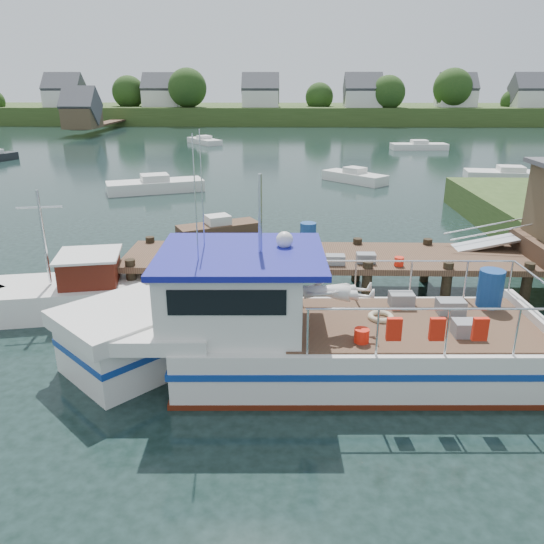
{
  "coord_description": "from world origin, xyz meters",
  "views": [
    {
      "loc": [
        -0.59,
        -17.02,
        6.88
      ],
      "look_at": [
        -1.0,
        -1.5,
        1.3
      ],
      "focal_mm": 35.0,
      "sensor_mm": 36.0,
      "label": 1
    }
  ],
  "objects_px": {
    "moored_b": "(355,177)",
    "work_boat": "(66,293)",
    "moored_far": "(419,146)",
    "moored_d": "(204,141)",
    "dock": "(501,232)",
    "lobster_boat": "(295,333)",
    "moored_rowboat": "(218,230)",
    "moored_c": "(510,175)",
    "moored_a": "(155,185)"
  },
  "relations": [
    {
      "from": "dock",
      "to": "work_boat",
      "type": "bearing_deg",
      "value": -173.0
    },
    {
      "from": "moored_c",
      "to": "moored_d",
      "type": "relative_size",
      "value": 1.18
    },
    {
      "from": "moored_rowboat",
      "to": "moored_c",
      "type": "xyz_separation_m",
      "value": [
        19.83,
        16.27,
        -0.03
      ]
    },
    {
      "from": "moored_d",
      "to": "moored_far",
      "type": "bearing_deg",
      "value": -16.71
    },
    {
      "from": "moored_rowboat",
      "to": "moored_d",
      "type": "height_order",
      "value": "moored_rowboat"
    },
    {
      "from": "moored_b",
      "to": "moored_d",
      "type": "bearing_deg",
      "value": 130.79
    },
    {
      "from": "moored_c",
      "to": "moored_d",
      "type": "bearing_deg",
      "value": 156.02
    },
    {
      "from": "moored_a",
      "to": "work_boat",
      "type": "bearing_deg",
      "value": -86.06
    },
    {
      "from": "moored_rowboat",
      "to": "moored_c",
      "type": "distance_m",
      "value": 25.64
    },
    {
      "from": "moored_far",
      "to": "moored_c",
      "type": "xyz_separation_m",
      "value": [
        2.41,
        -18.63,
        0.0
      ]
    },
    {
      "from": "lobster_boat",
      "to": "moored_d",
      "type": "bearing_deg",
      "value": 99.23
    },
    {
      "from": "lobster_boat",
      "to": "moored_c",
      "type": "xyz_separation_m",
      "value": [
        16.44,
        28.25,
        -0.7
      ]
    },
    {
      "from": "moored_b",
      "to": "moored_c",
      "type": "height_order",
      "value": "moored_b"
    },
    {
      "from": "lobster_boat",
      "to": "moored_far",
      "type": "relative_size",
      "value": 2.07
    },
    {
      "from": "work_boat",
      "to": "moored_b",
      "type": "distance_m",
      "value": 26.18
    },
    {
      "from": "moored_far",
      "to": "moored_d",
      "type": "xyz_separation_m",
      "value": [
        -23.96,
        5.01,
        -0.02
      ]
    },
    {
      "from": "lobster_boat",
      "to": "moored_a",
      "type": "distance_m",
      "value": 24.68
    },
    {
      "from": "moored_rowboat",
      "to": "moored_d",
      "type": "distance_m",
      "value": 40.44
    },
    {
      "from": "moored_b",
      "to": "work_boat",
      "type": "bearing_deg",
      "value": -106.56
    },
    {
      "from": "dock",
      "to": "moored_far",
      "type": "height_order",
      "value": "dock"
    },
    {
      "from": "work_boat",
      "to": "moored_rowboat",
      "type": "bearing_deg",
      "value": 54.74
    },
    {
      "from": "moored_c",
      "to": "moored_d",
      "type": "height_order",
      "value": "moored_c"
    },
    {
      "from": "work_boat",
      "to": "dock",
      "type": "bearing_deg",
      "value": -4.05
    },
    {
      "from": "lobster_boat",
      "to": "moored_a",
      "type": "bearing_deg",
      "value": 109.59
    },
    {
      "from": "moored_rowboat",
      "to": "moored_a",
      "type": "xyz_separation_m",
      "value": [
        -5.54,
        11.02,
        0.02
      ]
    },
    {
      "from": "moored_rowboat",
      "to": "moored_c",
      "type": "relative_size",
      "value": 0.59
    },
    {
      "from": "dock",
      "to": "moored_far",
      "type": "bearing_deg",
      "value": 80.2
    },
    {
      "from": "dock",
      "to": "moored_rowboat",
      "type": "height_order",
      "value": "dock"
    },
    {
      "from": "moored_a",
      "to": "moored_c",
      "type": "relative_size",
      "value": 0.99
    },
    {
      "from": "dock",
      "to": "moored_a",
      "type": "bearing_deg",
      "value": 131.65
    },
    {
      "from": "lobster_boat",
      "to": "dock",
      "type": "bearing_deg",
      "value": 35.97
    },
    {
      "from": "moored_far",
      "to": "moored_rowboat",
      "type": "bearing_deg",
      "value": -134.53
    },
    {
      "from": "moored_rowboat",
      "to": "moored_c",
      "type": "height_order",
      "value": "moored_rowboat"
    },
    {
      "from": "lobster_boat",
      "to": "moored_far",
      "type": "distance_m",
      "value": 48.95
    },
    {
      "from": "moored_rowboat",
      "to": "work_boat",
      "type": "bearing_deg",
      "value": -111.47
    },
    {
      "from": "moored_rowboat",
      "to": "moored_b",
      "type": "xyz_separation_m",
      "value": [
        8.1,
        14.89,
        -0.0
      ]
    },
    {
      "from": "moored_d",
      "to": "moored_c",
      "type": "bearing_deg",
      "value": -46.79
    },
    {
      "from": "moored_rowboat",
      "to": "moored_c",
      "type": "bearing_deg",
      "value": 42.11
    },
    {
      "from": "moored_rowboat",
      "to": "moored_d",
      "type": "relative_size",
      "value": 0.7
    },
    {
      "from": "moored_rowboat",
      "to": "moored_a",
      "type": "height_order",
      "value": "moored_a"
    },
    {
      "from": "moored_a",
      "to": "moored_d",
      "type": "relative_size",
      "value": 1.17
    },
    {
      "from": "moored_far",
      "to": "moored_b",
      "type": "relative_size",
      "value": 1.29
    },
    {
      "from": "dock",
      "to": "moored_rowboat",
      "type": "bearing_deg",
      "value": 146.73
    },
    {
      "from": "work_boat",
      "to": "moored_far",
      "type": "bearing_deg",
      "value": 52.87
    },
    {
      "from": "moored_rowboat",
      "to": "moored_far",
      "type": "bearing_deg",
      "value": 66.22
    },
    {
      "from": "moored_far",
      "to": "dock",
      "type": "bearing_deg",
      "value": -117.8
    },
    {
      "from": "moored_d",
      "to": "dock",
      "type": "bearing_deg",
      "value": -75.12
    },
    {
      "from": "lobster_boat",
      "to": "moored_rowboat",
      "type": "height_order",
      "value": "lobster_boat"
    },
    {
      "from": "work_boat",
      "to": "moored_far",
      "type": "xyz_separation_m",
      "value": [
        21.21,
        43.33,
        -0.24
      ]
    },
    {
      "from": "lobster_boat",
      "to": "moored_rowboat",
      "type": "distance_m",
      "value": 12.47
    }
  ]
}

